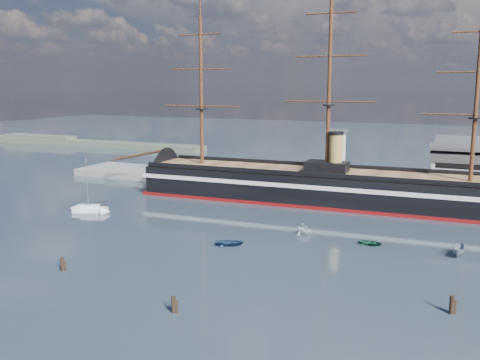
% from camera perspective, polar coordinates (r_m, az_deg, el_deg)
% --- Properties ---
extents(ground, '(600.00, 600.00, 0.00)m').
position_cam_1_polar(ground, '(114.82, 4.67, -4.30)').
color(ground, '#222E3A').
rests_on(ground, ground).
extents(quay, '(180.00, 18.00, 2.00)m').
position_cam_1_polar(quay, '(146.38, 13.03, -1.36)').
color(quay, slate).
rests_on(quay, ground).
extents(quay_tower, '(5.00, 5.00, 15.00)m').
position_cam_1_polar(quay_tower, '(143.32, 10.21, 2.45)').
color(quay_tower, silver).
rests_on(quay_tower, ground).
extents(shoreline, '(120.00, 10.00, 4.00)m').
position_cam_1_polar(shoreline, '(267.48, -17.40, 3.90)').
color(shoreline, '#3F4C38').
rests_on(shoreline, ground).
extents(warship, '(113.11, 18.89, 53.94)m').
position_cam_1_polar(warship, '(132.51, 7.62, -0.61)').
color(warship, black).
rests_on(warship, ground).
extents(sailboat, '(8.00, 5.23, 12.39)m').
position_cam_1_polar(sailboat, '(126.07, -15.69, -2.97)').
color(sailboat, white).
rests_on(sailboat, ground).
extents(motorboat_b, '(2.43, 3.41, 1.48)m').
position_cam_1_polar(motorboat_b, '(97.13, -1.09, -6.98)').
color(motorboat_b, navy).
rests_on(motorboat_b, ground).
extents(motorboat_c, '(5.81, 2.63, 2.25)m').
position_cam_1_polar(motorboat_c, '(98.55, 22.28, -7.52)').
color(motorboat_c, gray).
rests_on(motorboat_c, ground).
extents(motorboat_d, '(5.73, 6.97, 2.37)m').
position_cam_1_polar(motorboat_d, '(104.82, 6.79, -5.76)').
color(motorboat_d, white).
rests_on(motorboat_d, ground).
extents(motorboat_e, '(1.27, 2.69, 1.22)m').
position_cam_1_polar(motorboat_e, '(100.12, 13.75, -6.76)').
color(motorboat_e, '#134633').
rests_on(motorboat_e, ground).
extents(piling_near_left, '(0.64, 0.64, 2.87)m').
position_cam_1_polar(piling_near_left, '(88.92, -18.37, -9.17)').
color(piling_near_left, black).
rests_on(piling_near_left, ground).
extents(piling_near_mid, '(0.64, 0.64, 2.86)m').
position_cam_1_polar(piling_near_mid, '(70.69, -7.08, -13.84)').
color(piling_near_mid, black).
rests_on(piling_near_mid, ground).
extents(piling_far_right, '(0.64, 0.64, 3.12)m').
position_cam_1_polar(piling_far_right, '(74.80, 21.60, -13.12)').
color(piling_far_right, black).
rests_on(piling_far_right, ground).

